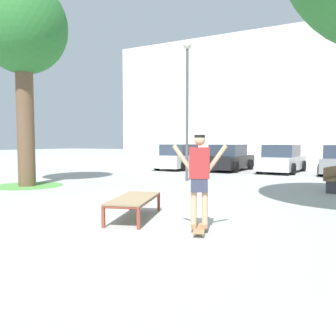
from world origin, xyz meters
The scene contains 11 objects.
ground_plane centered at (0.00, 0.00, 0.00)m, with size 120.00×120.00×0.00m, color #A8A8A3.
building_facade centered at (-3.71, 30.67, 6.24)m, with size 34.87×4.00×12.48m, color silver.
skate_box centered at (0.24, -0.04, 0.41)m, with size 1.33×2.04×0.46m.
skateboard centered at (1.97, -0.47, 0.08)m, with size 0.49×0.82×0.09m.
skater centered at (1.97, -0.47, 1.07)m, with size 0.95×0.46×1.69m.
tree_near_left centered at (-6.56, 2.76, 5.66)m, with size 3.21×3.21×7.52m.
grass_patch_near_left centered at (-6.56, 2.76, 0.00)m, with size 2.61×2.61×0.01m, color #519342.
car_white centered at (-5.35, 12.90, 0.69)m, with size 1.93×4.21×1.50m.
car_black centered at (-2.42, 13.36, 0.69)m, with size 1.97×4.23×1.50m.
car_silver centered at (0.51, 13.53, 0.69)m, with size 2.04×4.26×1.50m.
light_post centered at (-2.11, 7.27, 3.83)m, with size 0.36×0.36×5.83m.
Camera 1 is at (4.62, -6.37, 1.66)m, focal length 38.49 mm.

